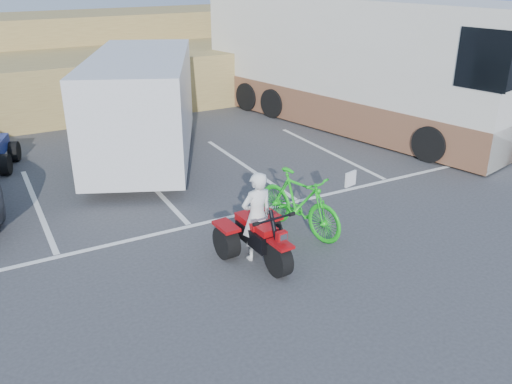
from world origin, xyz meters
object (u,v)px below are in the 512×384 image
red_trike_atv (261,261)px  quad_atv_green (105,169)px  rider (257,216)px  cargo_trailer (142,105)px  rv_motorhome (351,71)px  green_dirt_bike (299,203)px

red_trike_atv → quad_atv_green: bearing=99.0°
rider → cargo_trailer: 6.35m
quad_atv_green → rv_motorhome: bearing=-4.2°
cargo_trailer → rv_motorhome: size_ratio=0.57×
cargo_trailer → rv_motorhome: (7.27, 0.25, 0.21)m
red_trike_atv → rv_motorhome: bearing=39.8°
rider → quad_atv_green: bearing=-80.7°
red_trike_atv → rider: 0.88m
red_trike_atv → rider: size_ratio=0.97×
rider → rv_motorhome: 9.74m
green_dirt_bike → red_trike_atv: bearing=-166.5°
rv_motorhome → quad_atv_green: (-8.51, -0.49, -1.77)m
red_trike_atv → quad_atv_green: red_trike_atv is taller
red_trike_atv → rv_motorhome: rv_motorhome is taller
cargo_trailer → quad_atv_green: bearing=-145.7°
rider → cargo_trailer: (-0.13, 6.31, 0.69)m
red_trike_atv → rv_motorhome: 9.95m
green_dirt_bike → quad_atv_green: size_ratio=1.57×
cargo_trailer → green_dirt_bike: bearing=-52.6°
rv_motorhome → quad_atv_green: 8.70m
cargo_trailer → red_trike_atv: bearing=-65.0°
rider → cargo_trailer: cargo_trailer is taller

